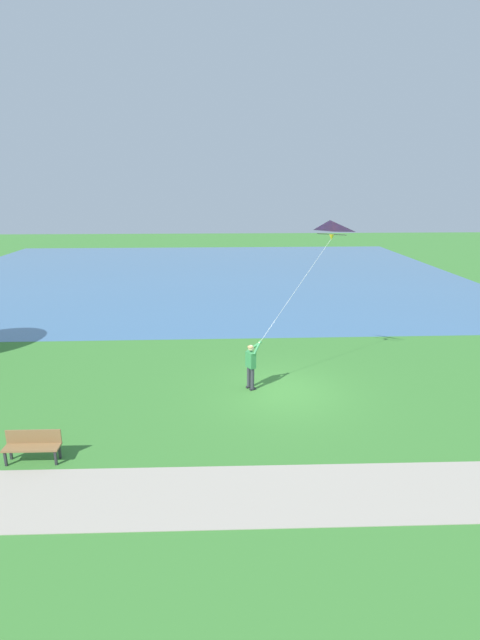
# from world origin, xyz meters

# --- Properties ---
(ground_plane) EXTENTS (120.00, 120.00, 0.00)m
(ground_plane) POSITION_xyz_m (0.00, 0.00, 0.00)
(ground_plane) COLOR #3D7F33
(lake_water) EXTENTS (36.00, 44.00, 0.01)m
(lake_water) POSITION_xyz_m (24.21, 4.00, 0.00)
(lake_water) COLOR teal
(lake_water) RESTS_ON ground
(walkway_path) EXTENTS (2.81, 32.03, 0.02)m
(walkway_path) POSITION_xyz_m (-5.89, 2.00, 0.01)
(walkway_path) COLOR #ADA393
(walkway_path) RESTS_ON ground
(person_kite_flyer) EXTENTS (0.52, 0.62, 1.83)m
(person_kite_flyer) POSITION_xyz_m (0.28, 1.18, 1.05)
(person_kite_flyer) COLOR #232328
(person_kite_flyer) RESTS_ON ground
(flying_kite) EXTENTS (1.96, 3.39, 4.25)m
(flying_kite) POSITION_xyz_m (1.88, -1.86, 5.65)
(flying_kite) COLOR purple
(park_bench_near_walkway) EXTENTS (0.46, 1.51, 0.88)m
(park_bench_near_walkway) POSITION_xyz_m (-4.15, 7.48, 0.51)
(park_bench_near_walkway) COLOR olive
(park_bench_near_walkway) RESTS_ON ground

